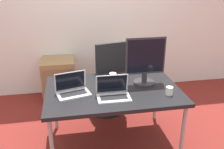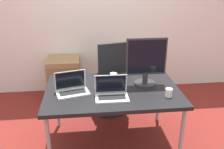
{
  "view_description": "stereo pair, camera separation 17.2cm",
  "coord_description": "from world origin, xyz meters",
  "px_view_note": "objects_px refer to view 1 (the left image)",
  "views": [
    {
      "loc": [
        -0.45,
        -2.42,
        1.89
      ],
      "look_at": [
        0.0,
        0.05,
        0.86
      ],
      "focal_mm": 40.0,
      "sensor_mm": 36.0,
      "label": 1
    },
    {
      "loc": [
        -0.28,
        -2.44,
        1.89
      ],
      "look_at": [
        0.0,
        0.05,
        0.86
      ],
      "focal_mm": 40.0,
      "sensor_mm": 36.0,
      "label": 2
    }
  ],
  "objects_px": {
    "cabinet_left": "(59,79)",
    "cabinet_right": "(129,74)",
    "monitor": "(145,61)",
    "laptop_left": "(113,93)",
    "office_chair": "(107,86)",
    "mouse": "(122,87)",
    "laptop_right": "(72,90)",
    "coffee_cup_brown": "(113,78)",
    "coffee_cup_white": "(169,91)"
  },
  "relations": [
    {
      "from": "office_chair",
      "to": "monitor",
      "type": "height_order",
      "value": "monitor"
    },
    {
      "from": "cabinet_left",
      "to": "laptop_right",
      "type": "xyz_separation_m",
      "value": [
        0.19,
        -1.3,
        0.43
      ]
    },
    {
      "from": "laptop_left",
      "to": "cabinet_right",
      "type": "bearing_deg",
      "value": 69.82
    },
    {
      "from": "cabinet_right",
      "to": "laptop_right",
      "type": "relative_size",
      "value": 1.74
    },
    {
      "from": "cabinet_right",
      "to": "monitor",
      "type": "relative_size",
      "value": 1.21
    },
    {
      "from": "laptop_left",
      "to": "laptop_right",
      "type": "bearing_deg",
      "value": 158.97
    },
    {
      "from": "cabinet_right",
      "to": "laptop_left",
      "type": "height_order",
      "value": "laptop_left"
    },
    {
      "from": "laptop_left",
      "to": "coffee_cup_brown",
      "type": "relative_size",
      "value": 2.68
    },
    {
      "from": "laptop_left",
      "to": "coffee_cup_white",
      "type": "bearing_deg",
      "value": -4.61
    },
    {
      "from": "coffee_cup_white",
      "to": "office_chair",
      "type": "bearing_deg",
      "value": 117.45
    },
    {
      "from": "laptop_right",
      "to": "coffee_cup_brown",
      "type": "bearing_deg",
      "value": 21.15
    },
    {
      "from": "laptop_right",
      "to": "monitor",
      "type": "xyz_separation_m",
      "value": [
        0.82,
        0.12,
        0.22
      ]
    },
    {
      "from": "laptop_left",
      "to": "office_chair",
      "type": "bearing_deg",
      "value": 84.94
    },
    {
      "from": "laptop_left",
      "to": "mouse",
      "type": "height_order",
      "value": "laptop_left"
    },
    {
      "from": "cabinet_right",
      "to": "coffee_cup_brown",
      "type": "bearing_deg",
      "value": -113.02
    },
    {
      "from": "laptop_right",
      "to": "coffee_cup_brown",
      "type": "xyz_separation_m",
      "value": [
        0.46,
        0.18,
        0.02
      ]
    },
    {
      "from": "office_chair",
      "to": "mouse",
      "type": "bearing_deg",
      "value": -86.25
    },
    {
      "from": "monitor",
      "to": "coffee_cup_brown",
      "type": "height_order",
      "value": "monitor"
    },
    {
      "from": "laptop_left",
      "to": "coffee_cup_white",
      "type": "height_order",
      "value": "laptop_left"
    },
    {
      "from": "mouse",
      "to": "monitor",
      "type": "bearing_deg",
      "value": 19.39
    },
    {
      "from": "coffee_cup_white",
      "to": "monitor",
      "type": "bearing_deg",
      "value": 117.89
    },
    {
      "from": "office_chair",
      "to": "mouse",
      "type": "height_order",
      "value": "office_chair"
    },
    {
      "from": "laptop_left",
      "to": "mouse",
      "type": "relative_size",
      "value": 5.7
    },
    {
      "from": "coffee_cup_brown",
      "to": "cabinet_right",
      "type": "bearing_deg",
      "value": 66.98
    },
    {
      "from": "laptop_right",
      "to": "monitor",
      "type": "distance_m",
      "value": 0.85
    },
    {
      "from": "office_chair",
      "to": "cabinet_right",
      "type": "bearing_deg",
      "value": 49.65
    },
    {
      "from": "office_chair",
      "to": "cabinet_right",
      "type": "height_order",
      "value": "office_chair"
    },
    {
      "from": "office_chair",
      "to": "laptop_right",
      "type": "bearing_deg",
      "value": -122.41
    },
    {
      "from": "cabinet_left",
      "to": "coffee_cup_brown",
      "type": "relative_size",
      "value": 5.2
    },
    {
      "from": "office_chair",
      "to": "coffee_cup_white",
      "type": "relative_size",
      "value": 12.26
    },
    {
      "from": "cabinet_left",
      "to": "laptop_right",
      "type": "distance_m",
      "value": 1.38
    },
    {
      "from": "cabinet_right",
      "to": "coffee_cup_brown",
      "type": "xyz_separation_m",
      "value": [
        -0.47,
        -1.12,
        0.44
      ]
    },
    {
      "from": "cabinet_left",
      "to": "mouse",
      "type": "height_order",
      "value": "mouse"
    },
    {
      "from": "cabinet_left",
      "to": "laptop_right",
      "type": "height_order",
      "value": "laptop_right"
    },
    {
      "from": "laptop_left",
      "to": "laptop_right",
      "type": "distance_m",
      "value": 0.43
    },
    {
      "from": "coffee_cup_brown",
      "to": "cabinet_left",
      "type": "bearing_deg",
      "value": 120.31
    },
    {
      "from": "cabinet_left",
      "to": "monitor",
      "type": "bearing_deg",
      "value": -49.41
    },
    {
      "from": "laptop_left",
      "to": "mouse",
      "type": "xyz_separation_m",
      "value": [
        0.13,
        0.18,
        -0.03
      ]
    },
    {
      "from": "office_chair",
      "to": "mouse",
      "type": "relative_size",
      "value": 18.2
    },
    {
      "from": "cabinet_left",
      "to": "monitor",
      "type": "height_order",
      "value": "monitor"
    },
    {
      "from": "cabinet_left",
      "to": "cabinet_right",
      "type": "relative_size",
      "value": 1.0
    },
    {
      "from": "office_chair",
      "to": "monitor",
      "type": "xyz_separation_m",
      "value": [
        0.33,
        -0.64,
        0.57
      ]
    },
    {
      "from": "monitor",
      "to": "office_chair",
      "type": "bearing_deg",
      "value": 117.23
    },
    {
      "from": "cabinet_left",
      "to": "monitor",
      "type": "relative_size",
      "value": 1.21
    },
    {
      "from": "office_chair",
      "to": "laptop_right",
      "type": "height_order",
      "value": "office_chair"
    },
    {
      "from": "laptop_left",
      "to": "monitor",
      "type": "xyz_separation_m",
      "value": [
        0.41,
        0.28,
        0.22
      ]
    },
    {
      "from": "cabinet_left",
      "to": "monitor",
      "type": "xyz_separation_m",
      "value": [
        1.01,
        -1.17,
        0.65
      ]
    },
    {
      "from": "cabinet_left",
      "to": "laptop_left",
      "type": "relative_size",
      "value": 1.94
    },
    {
      "from": "cabinet_left",
      "to": "cabinet_right",
      "type": "bearing_deg",
      "value": 0.0
    },
    {
      "from": "laptop_left",
      "to": "coffee_cup_white",
      "type": "distance_m",
      "value": 0.59
    }
  ]
}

